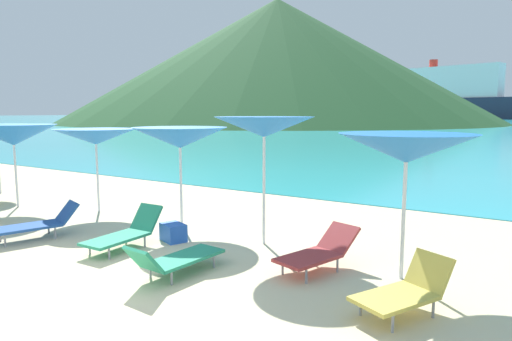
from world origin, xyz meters
TOP-DOWN VIEW (x-y plane):
  - ground_plane at (0.00, 10.00)m, footprint 50.00×100.00m
  - headland_hill at (-48.88, 91.29)m, footprint 99.96×99.96m
  - umbrella_2 at (-6.11, 3.10)m, footprint 2.18×2.18m
  - umbrella_3 at (-3.87, 3.89)m, footprint 2.10×2.10m
  - umbrella_4 at (-1.12, 3.89)m, footprint 2.16×2.16m
  - umbrella_5 at (1.07, 3.74)m, footprint 2.02×2.02m
  - umbrella_6 at (3.74, 3.32)m, footprint 2.16×2.16m
  - lounge_chair_1 at (0.81, 1.58)m, footprint 0.65×1.64m
  - lounge_chair_3 at (4.09, 2.13)m, footprint 1.08×1.39m
  - lounge_chair_4 at (-2.85, 1.64)m, footprint 1.06×1.69m
  - lounge_chair_5 at (-0.91, 2.15)m, footprint 0.61×1.55m
  - lounge_chair_8 at (2.55, 2.97)m, footprint 0.96×1.56m
  - cooler_box at (-0.49, 2.95)m, footprint 0.60×0.52m
  - cruise_ship at (-25.75, 181.58)m, footprint 50.13×19.57m

SIDE VIEW (x-z plane):
  - ground_plane at x=0.00m, z-range -0.30..0.00m
  - cooler_box at x=-0.49m, z-range 0.00..0.34m
  - lounge_chair_1 at x=0.81m, z-range -0.03..0.58m
  - lounge_chair_5 at x=-0.91m, z-range -0.05..0.65m
  - lounge_chair_4 at x=-2.85m, z-range -0.02..0.64m
  - lounge_chair_3 at x=4.09m, z-range -0.03..0.65m
  - lounge_chair_8 at x=2.55m, z-range -0.01..0.63m
  - umbrella_3 at x=-3.87m, z-range 0.84..2.90m
  - umbrella_2 at x=-6.11m, z-range 0.81..2.96m
  - umbrella_4 at x=-1.12m, z-range 0.85..3.00m
  - umbrella_6 at x=3.74m, z-range 0.87..3.03m
  - umbrella_5 at x=1.07m, z-range 1.00..3.39m
  - cruise_ship at x=-25.75m, z-range -2.59..19.94m
  - headland_hill at x=-48.88m, z-range 0.00..28.86m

